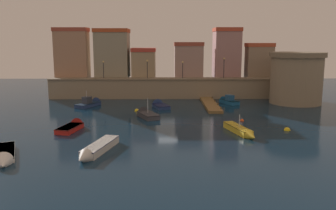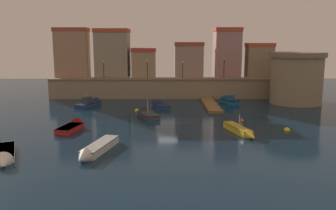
{
  "view_description": "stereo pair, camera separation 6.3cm",
  "coord_description": "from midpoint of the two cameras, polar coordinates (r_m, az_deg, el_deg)",
  "views": [
    {
      "loc": [
        -0.42,
        -44.72,
        10.2
      ],
      "look_at": [
        0.0,
        1.38,
        1.93
      ],
      "focal_mm": 37.85,
      "sensor_mm": 36.0,
      "label": 1
    },
    {
      "loc": [
        -0.36,
        -44.72,
        10.2
      ],
      "look_at": [
        0.0,
        1.38,
        1.93
      ],
      "focal_mm": 37.85,
      "sensor_mm": 36.0,
      "label": 2
    }
  ],
  "objects": [
    {
      "name": "quay_lamp_0",
      "position": [
        65.35,
        -10.31,
        6.11
      ],
      "size": [
        0.32,
        0.32,
        3.13
      ],
      "color": "black",
      "rests_on": "quay_wall"
    },
    {
      "name": "moored_boat_4",
      "position": [
        60.35,
        9.51,
        0.72
      ],
      "size": [
        3.41,
        4.86,
        1.87
      ],
      "rotation": [
        0.0,
        0.0,
        2.03
      ],
      "color": "#195689",
      "rests_on": "ground"
    },
    {
      "name": "moored_boat_6",
      "position": [
        56.11,
        -1.41,
        -0.03
      ],
      "size": [
        3.28,
        4.93,
        1.79
      ],
      "rotation": [
        0.0,
        0.0,
        1.91
      ],
      "color": "navy",
      "rests_on": "ground"
    },
    {
      "name": "mooring_buoy_0",
      "position": [
        47.23,
        11.88,
        -2.53
      ],
      "size": [
        0.53,
        0.53,
        0.53
      ],
      "primitive_type": "sphere",
      "color": "#EA4C19",
      "rests_on": "ground"
    },
    {
      "name": "moored_boat_3",
      "position": [
        49.01,
        -3.58,
        -1.46
      ],
      "size": [
        3.75,
        5.45,
        3.26
      ],
      "rotation": [
        0.0,
        0.0,
        2.0
      ],
      "color": "#333338",
      "rests_on": "ground"
    },
    {
      "name": "old_town_backdrop",
      "position": [
        68.09,
        -1.91,
        7.97
      ],
      "size": [
        41.03,
        6.09,
        9.38
      ],
      "color": "#A6795D",
      "rests_on": "ground"
    },
    {
      "name": "quay_lamp_2",
      "position": [
        64.48,
        2.43,
        6.18
      ],
      "size": [
        0.32,
        0.32,
        3.06
      ],
      "color": "black",
      "rests_on": "quay_wall"
    },
    {
      "name": "quay_lamp_3",
      "position": [
        65.26,
        9.06,
        6.42
      ],
      "size": [
        0.32,
        0.32,
        3.68
      ],
      "color": "black",
      "rests_on": "quay_wall"
    },
    {
      "name": "ground_plane",
      "position": [
        45.87,
        0.05,
        -2.68
      ],
      "size": [
        108.71,
        108.71,
        0.0
      ],
      "primitive_type": "plane",
      "color": "#0C2338"
    },
    {
      "name": "moored_boat_2",
      "position": [
        43.48,
        -14.94,
        -3.34
      ],
      "size": [
        2.73,
        5.33,
        1.64
      ],
      "rotation": [
        0.0,
        0.0,
        1.36
      ],
      "color": "red",
      "rests_on": "ground"
    },
    {
      "name": "mooring_buoy_1",
      "position": [
        52.91,
        -4.98,
        -0.99
      ],
      "size": [
        0.72,
        0.72,
        0.72
      ],
      "primitive_type": "sphere",
      "color": "yellow",
      "rests_on": "ground"
    },
    {
      "name": "quay_lamp_1",
      "position": [
        64.47,
        -3.31,
        6.29
      ],
      "size": [
        0.32,
        0.32,
        3.3
      ],
      "color": "black",
      "rests_on": "quay_wall"
    },
    {
      "name": "fortress_tower",
      "position": [
        62.7,
        20.01,
        4.16
      ],
      "size": [
        9.03,
        9.03,
        8.49
      ],
      "color": "gray",
      "rests_on": "ground"
    },
    {
      "name": "mooring_buoy_2",
      "position": [
        43.63,
        18.66,
        -3.9
      ],
      "size": [
        0.72,
        0.72,
        0.72
      ],
      "primitive_type": "sphere",
      "color": "yellow",
      "rests_on": "ground"
    },
    {
      "name": "moored_boat_5",
      "position": [
        40.54,
        11.72,
        -4.07
      ],
      "size": [
        2.81,
        6.77,
        2.33
      ],
      "rotation": [
        0.0,
        0.0,
        -1.31
      ],
      "color": "gold",
      "rests_on": "ground"
    },
    {
      "name": "pier_dock",
      "position": [
        57.58,
        6.88,
        0.09
      ],
      "size": [
        2.1,
        13.21,
        0.7
      ],
      "color": "brown",
      "rests_on": "ground"
    },
    {
      "name": "moored_boat_0",
      "position": [
        33.62,
        -11.52,
        -7.02
      ],
      "size": [
        3.18,
        7.39,
        1.37
      ],
      "rotation": [
        0.0,
        0.0,
        -1.82
      ],
      "color": "silver",
      "rests_on": "ground"
    },
    {
      "name": "moored_boat_1",
      "position": [
        58.78,
        -12.1,
        0.34
      ],
      "size": [
        4.14,
        5.91,
        3.17
      ],
      "rotation": [
        0.0,
        0.0,
        1.11
      ],
      "color": "navy",
      "rests_on": "ground"
    },
    {
      "name": "moored_boat_7",
      "position": [
        34.51,
        -24.88,
        -7.53
      ],
      "size": [
        4.19,
        6.97,
        1.65
      ],
      "rotation": [
        0.0,
        0.0,
        -1.18
      ],
      "color": "white",
      "rests_on": "ground"
    },
    {
      "name": "quay_wall",
      "position": [
        64.78,
        -0.1,
        2.75
      ],
      "size": [
        42.56,
        3.11,
        3.66
      ],
      "color": "gray",
      "rests_on": "ground"
    }
  ]
}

